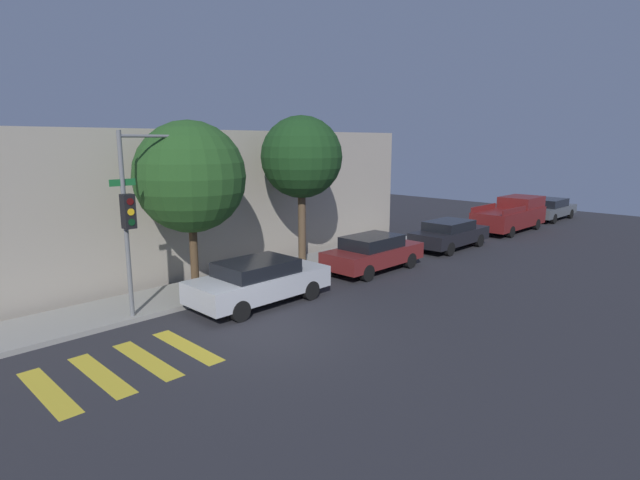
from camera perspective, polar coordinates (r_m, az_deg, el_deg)
ground_plane at (r=13.04m, az=-5.79°, el=-10.65°), size 60.00×60.00×0.00m
sidewalk at (r=16.43m, az=-15.62°, el=-6.10°), size 26.00×2.32×0.14m
building_row at (r=19.95m, az=-22.61°, el=3.96°), size 26.00×6.00×5.24m
crosswalk at (r=12.03m, az=-21.46°, el=-13.35°), size 3.53×2.60×0.00m
traffic_light_pole at (r=14.24m, az=-19.47°, el=4.82°), size 2.68×0.56×5.13m
sedan_near_corner at (r=15.16m, az=-7.00°, el=-4.64°), size 4.35×1.85×1.36m
sedan_middle at (r=18.96m, az=6.09°, el=-1.41°), size 4.23×1.74×1.37m
sedan_far_end at (r=23.51m, az=14.58°, el=0.70°), size 4.30×1.77×1.30m
pickup_truck at (r=29.24m, az=21.03°, el=2.74°), size 5.33×1.95×1.80m
sedan_tail_of_row at (r=34.40m, az=24.75°, el=3.28°), size 4.62×1.78×1.32m
tree_near_corner at (r=15.68m, az=-14.62°, el=6.96°), size 3.38×3.38×5.48m
tree_midblock at (r=18.47m, az=-2.13°, el=9.37°), size 3.00×3.00×5.77m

